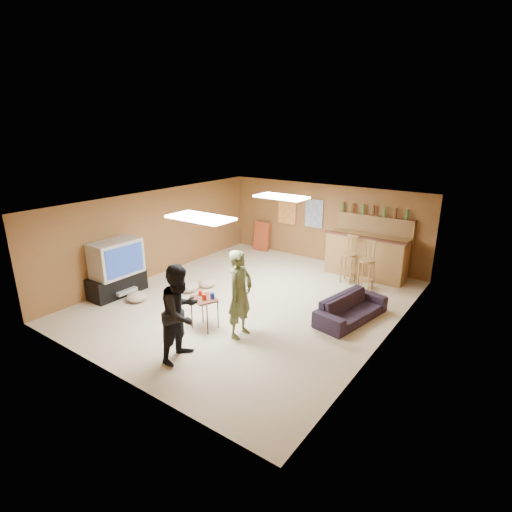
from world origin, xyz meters
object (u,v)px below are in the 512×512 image
Objects in this scene: person_olive at (240,294)px; person_black at (181,313)px; tray_table at (205,313)px; bar_counter at (366,256)px; sofa at (351,308)px; tv_body at (116,258)px.

person_olive is 1.20m from person_black.
tray_table is (-0.72, -0.18, -0.51)m from person_olive.
person_black reaches higher than bar_counter.
bar_counter is 2.62m from sofa.
sofa is (4.83, 1.94, -0.65)m from tv_body.
tv_body is 3.41m from person_olive.
tray_table is at bearing -0.74° from tv_body.
sofa is at bearing 21.88° from tv_body.
person_black is at bearing -18.11° from tv_body.
tv_body is 3.24m from person_black.
person_olive is 1.00× the size of person_black.
sofa is (1.42, 1.79, -0.58)m from person_olive.
person_olive is (3.41, 0.15, -0.07)m from tv_body.
person_black is at bearing -101.15° from bar_counter.
person_olive reaches higher than sofa.
person_olive reaches higher than bar_counter.
sofa is 2.91m from tray_table.
tray_table is at bearing 14.88° from person_black.
person_olive reaches higher than tray_table.
sofa is at bearing -40.61° from person_olive.
sofa is at bearing -37.62° from person_black.
bar_counter reaches higher than sofa.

